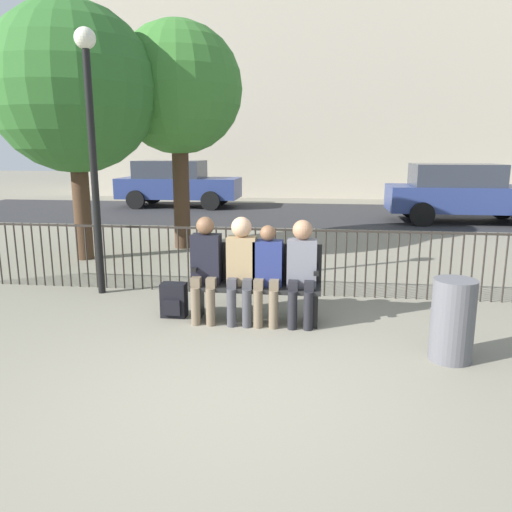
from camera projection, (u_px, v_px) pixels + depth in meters
The scene contains 16 objects.
ground_plane at pixel (228, 392), 4.25m from camera, with size 80.00×80.00×0.00m, color gray.
park_bench at pixel (257, 280), 5.99m from camera, with size 1.54×0.45×0.92m.
seated_person_0 at pixel (206, 263), 5.90m from camera, with size 0.34×0.39×1.26m.
seated_person_1 at pixel (241, 263), 5.84m from camera, with size 0.34×0.39×1.26m.
seated_person_2 at pixel (267, 270), 5.81m from camera, with size 0.34×0.39×1.17m.
seated_person_3 at pixel (302, 266), 5.75m from camera, with size 0.34×0.39×1.24m.
backpack at pixel (174, 300), 6.12m from camera, with size 0.31×0.23×0.42m.
fence_railing at pixel (265, 255), 7.02m from camera, with size 9.01×0.03×0.95m.
tree_0 at pixel (178, 90), 9.79m from camera, with size 2.54×2.54×4.46m.
tree_1 at pixel (73, 89), 8.76m from camera, with size 2.94×2.94×4.53m.
lamp_post at pixel (91, 123), 6.69m from camera, with size 0.28×0.28×3.58m.
street_surface at pixel (297, 214), 15.88m from camera, with size 24.00×6.00×0.01m.
parked_car_0 at pixel (177, 183), 17.58m from camera, with size 4.20×1.94×1.62m.
parked_car_1 at pixel (462, 192), 13.83m from camera, with size 4.20×1.94×1.62m.
building_facade at pixel (309, 36), 22.17m from camera, with size 20.00×6.00×13.86m.
trash_bin at pixel (453, 320), 4.83m from camera, with size 0.41×0.41×0.81m.
Camera 1 is at (0.74, -3.85, 2.04)m, focal length 35.00 mm.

